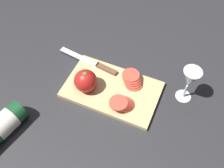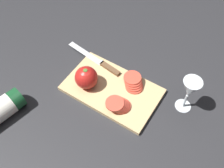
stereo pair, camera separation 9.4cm
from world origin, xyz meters
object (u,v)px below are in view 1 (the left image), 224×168
object	(u,v)px
whole_tomato	(86,81)
tomato_slice_stack_near	(132,80)
wine_glass	(190,80)
tomato_slice_stack_far	(122,104)
knife	(99,66)

from	to	relation	value
whole_tomato	tomato_slice_stack_near	world-z (taller)	whole_tomato
wine_glass	tomato_slice_stack_far	distance (m)	0.27
knife	tomato_slice_stack_near	distance (m)	0.16
whole_tomato	tomato_slice_stack_far	distance (m)	0.17
whole_tomato	tomato_slice_stack_far	world-z (taller)	whole_tomato
whole_tomato	tomato_slice_stack_near	size ratio (longest dim) A/B	1.01
wine_glass	knife	distance (m)	0.38
wine_glass	knife	world-z (taller)	wine_glass
tomato_slice_stack_near	tomato_slice_stack_far	size ratio (longest dim) A/B	1.01
whole_tomato	tomato_slice_stack_far	xyz separation A→B (m)	(-0.16, 0.02, -0.03)
tomato_slice_stack_near	tomato_slice_stack_far	world-z (taller)	same
knife	tomato_slice_stack_near	bearing A→B (deg)	-179.86
whole_tomato	tomato_slice_stack_far	size ratio (longest dim) A/B	1.02
knife	whole_tomato	bearing A→B (deg)	97.22
wine_glass	whole_tomato	size ratio (longest dim) A/B	1.75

